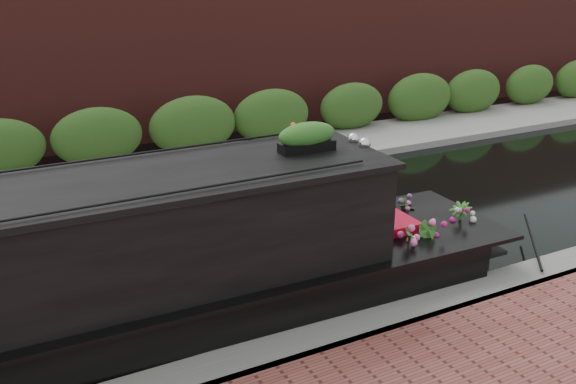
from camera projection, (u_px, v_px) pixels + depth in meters
name	position (u px, v px, depth m)	size (l,w,h in m)	color
ground	(173.00, 258.00, 10.04)	(80.00, 80.00, 0.00)	black
near_bank_coping	(265.00, 371.00, 7.30)	(40.00, 0.60, 0.50)	slate
far_bank_path	(110.00, 181.00, 13.53)	(40.00, 2.40, 0.34)	gray
far_hedge	(100.00, 169.00, 14.27)	(40.00, 1.10, 2.80)	#2A4E1A
far_brick_wall	(81.00, 147.00, 16.02)	(40.00, 1.00, 8.00)	#541F1C
narrowboat	(66.00, 295.00, 7.31)	(11.51, 2.31, 2.68)	black
rope_fender	(471.00, 241.00, 10.24)	(0.34, 0.34, 0.35)	brown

